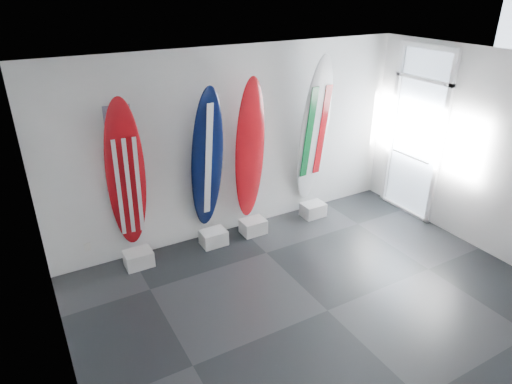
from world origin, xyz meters
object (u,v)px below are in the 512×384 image
surfboard_navy (207,161)px  surfboard_italy (314,132)px  surfboard_swiss (250,151)px  surfboard_usa (126,177)px

surfboard_navy → surfboard_italy: size_ratio=0.89×
surfboard_italy → surfboard_swiss: bearing=176.5°
surfboard_usa → surfboard_navy: 1.21m
surfboard_usa → surfboard_navy: size_ratio=1.00×
surfboard_usa → surfboard_swiss: bearing=5.3°
surfboard_swiss → surfboard_italy: (1.23, 0.00, 0.12)m
surfboard_usa → surfboard_italy: 3.17m
surfboard_swiss → surfboard_italy: bearing=-4.2°
surfboard_usa → surfboard_swiss: (1.94, 0.00, 0.02)m
surfboard_navy → surfboard_italy: surfboard_italy is taller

